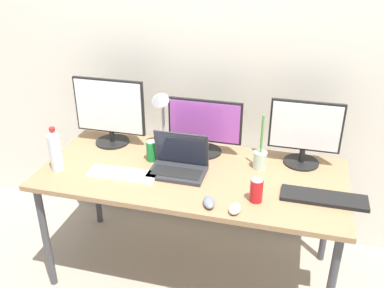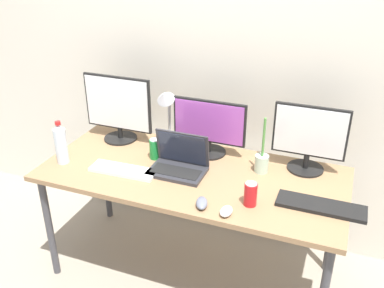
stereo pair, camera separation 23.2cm
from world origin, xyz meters
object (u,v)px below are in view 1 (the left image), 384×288
monitor_center (205,126)px  soda_can_near_keyboard (256,190)px  monitor_left (110,111)px  bamboo_vase (260,158)px  laptop_silver (179,163)px  desk_lamp (161,109)px  work_desk (192,181)px  water_bottle (55,151)px  keyboard_aux (324,198)px  soda_can_by_laptop (152,151)px  mouse_by_keyboard (235,209)px  keyboard_main (123,174)px  monitor_right (305,132)px  mouse_by_laptop (209,202)px

monitor_center → soda_can_near_keyboard: (0.38, -0.45, -0.12)m
monitor_left → soda_can_near_keyboard: (0.99, -0.43, -0.16)m
monitor_left → bamboo_vase: bearing=-5.0°
laptop_silver → soda_can_near_keyboard: bearing=-21.7°
desk_lamp → work_desk: bearing=-41.9°
water_bottle → bamboo_vase: bearing=15.7°
keyboard_aux → soda_can_by_laptop: bearing=170.3°
work_desk → keyboard_aux: (0.73, -0.10, 0.07)m
mouse_by_keyboard → soda_can_by_laptop: soda_can_by_laptop is taller
bamboo_vase → soda_can_by_laptop: bearing=-173.6°
keyboard_main → soda_can_near_keyboard: 0.76m
laptop_silver → keyboard_aux: size_ratio=0.73×
work_desk → bamboo_vase: size_ratio=5.21×
monitor_right → mouse_by_laptop: monitor_right is taller
mouse_by_keyboard → soda_can_near_keyboard: bearing=57.0°
desk_lamp → keyboard_main: bearing=-106.5°
monitor_center → bamboo_vase: size_ratio=1.36×
desk_lamp → mouse_by_keyboard: bearing=-44.6°
soda_can_near_keyboard → bamboo_vase: bearing=93.6°
monitor_left → keyboard_aux: 1.39m
monitor_right → bamboo_vase: 0.30m
soda_can_near_keyboard → bamboo_vase: size_ratio=0.38×
work_desk → mouse_by_laptop: (0.17, -0.30, 0.08)m
mouse_by_keyboard → water_bottle: water_bottle is taller
laptop_silver → water_bottle: bearing=-167.2°
monitor_right → water_bottle: (-1.36, -0.43, -0.08)m
monitor_right → bamboo_vase: (-0.23, -0.12, -0.14)m
monitor_right → soda_can_near_keyboard: monitor_right is taller
monitor_center → keyboard_main: size_ratio=1.17×
soda_can_by_laptop → monitor_center: bearing=32.6°
laptop_silver → keyboard_aux: bearing=-6.0°
monitor_right → mouse_by_keyboard: bearing=-117.0°
water_bottle → soda_can_near_keyboard: bearing=-1.5°
mouse_by_laptop → soda_can_near_keyboard: (0.22, 0.10, 0.04)m
monitor_center → bamboo_vase: bearing=-16.9°
bamboo_vase → keyboard_main: bearing=-158.6°
monitor_center → keyboard_main: bearing=-133.7°
work_desk → soda_can_near_keyboard: soda_can_near_keyboard is taller
monitor_right → desk_lamp: bearing=-177.8°
desk_lamp → keyboard_aux: bearing=-18.4°
monitor_center → mouse_by_laptop: 0.60m
monitor_right → water_bottle: bearing=-162.3°
laptop_silver → monitor_right: bearing=22.3°
laptop_silver → soda_can_near_keyboard: 0.50m
mouse_by_laptop → water_bottle: size_ratio=0.41×
monitor_right → mouse_by_keyboard: size_ratio=4.50×
monitor_center → mouse_by_laptop: (0.16, -0.55, -0.16)m
water_bottle → monitor_center: bearing=28.9°
monitor_right → keyboard_aux: bearing=-70.7°
bamboo_vase → desk_lamp: 0.67m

